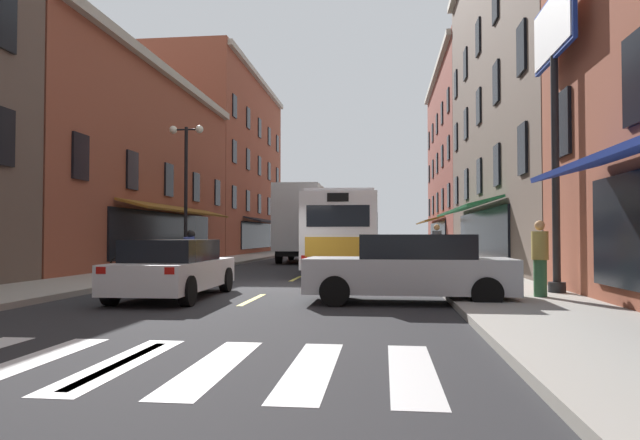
% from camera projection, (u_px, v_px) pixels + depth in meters
% --- Properties ---
extents(ground_plane, '(34.80, 80.00, 0.10)m').
position_uv_depth(ground_plane, '(280.00, 288.00, 16.33)').
color(ground_plane, '#28282B').
extents(lane_centre_dashes, '(0.14, 73.90, 0.01)m').
position_uv_depth(lane_centre_dashes, '(279.00, 287.00, 16.08)').
color(lane_centre_dashes, '#DBCC4C').
rests_on(lane_centre_dashes, ground).
extents(crosswalk_near, '(7.10, 2.80, 0.01)m').
position_uv_depth(crosswalk_near, '(120.00, 363.00, 6.39)').
color(crosswalk_near, silver).
rests_on(crosswalk_near, ground).
extents(sidewalk_left, '(3.00, 80.00, 0.14)m').
position_uv_depth(sidewalk_left, '(89.00, 282.00, 16.99)').
color(sidewalk_left, '#A39E93').
rests_on(sidewalk_left, ground).
extents(sidewalk_right, '(3.00, 80.00, 0.14)m').
position_uv_depth(sidewalk_right, '(488.00, 286.00, 15.67)').
color(sidewalk_right, '#A39E93').
rests_on(sidewalk_right, ground).
extents(billboard_sign, '(0.40, 2.98, 7.09)m').
position_uv_depth(billboard_sign, '(554.00, 63.00, 13.32)').
color(billboard_sign, black).
rests_on(billboard_sign, sidewalk_right).
extents(transit_bus, '(2.79, 11.33, 3.08)m').
position_uv_depth(transit_bus, '(346.00, 232.00, 23.75)').
color(transit_bus, white).
rests_on(transit_bus, ground).
extents(box_truck, '(2.53, 7.36, 4.20)m').
position_uv_depth(box_truck, '(303.00, 224.00, 31.65)').
color(box_truck, white).
rests_on(box_truck, ground).
extents(sedan_near, '(4.49, 1.94, 1.49)m').
position_uv_depth(sedan_near, '(410.00, 268.00, 12.25)').
color(sedan_near, silver).
rests_on(sedan_near, ground).
extents(sedan_mid, '(1.95, 4.49, 1.38)m').
position_uv_depth(sedan_mid, '(174.00, 268.00, 13.19)').
color(sedan_mid, silver).
rests_on(sedan_mid, ground).
extents(sedan_far, '(2.01, 4.68, 1.32)m').
position_uv_depth(sedan_far, '(322.00, 247.00, 42.44)').
color(sedan_far, '#515154').
rests_on(sedan_far, ground).
extents(motorcycle_rider, '(0.62, 2.07, 1.66)m').
position_uv_depth(motorcycle_rider, '(191.00, 260.00, 17.37)').
color(motorcycle_rider, black).
rests_on(motorcycle_rider, ground).
extents(bicycle_near, '(1.71, 0.48, 0.91)m').
position_uv_depth(bicycle_near, '(160.00, 263.00, 19.91)').
color(bicycle_near, black).
rests_on(bicycle_near, sidewalk_left).
extents(bicycle_mid, '(1.71, 0.48, 0.91)m').
position_uv_depth(bicycle_mid, '(133.00, 266.00, 18.13)').
color(bicycle_mid, black).
rests_on(bicycle_mid, sidewalk_left).
extents(pedestrian_near, '(0.37, 0.52, 1.78)m').
position_uv_depth(pedestrian_near, '(437.00, 246.00, 21.50)').
color(pedestrian_near, navy).
rests_on(pedestrian_near, sidewalk_right).
extents(pedestrian_mid, '(0.36, 0.36, 1.66)m').
position_uv_depth(pedestrian_mid, '(540.00, 258.00, 12.23)').
color(pedestrian_mid, '#33663F').
rests_on(pedestrian_mid, sidewalk_right).
extents(street_lamp_twin, '(1.42, 0.32, 5.83)m').
position_uv_depth(street_lamp_twin, '(186.00, 190.00, 22.74)').
color(street_lamp_twin, black).
rests_on(street_lamp_twin, sidewalk_left).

